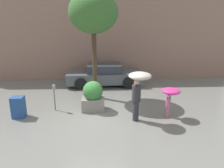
{
  "coord_description": "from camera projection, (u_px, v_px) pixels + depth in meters",
  "views": [
    {
      "loc": [
        0.32,
        -8.18,
        3.97
      ],
      "look_at": [
        0.77,
        1.6,
        1.05
      ],
      "focal_mm": 35.0,
      "sensor_mm": 36.0,
      "label": 1
    }
  ],
  "objects": [
    {
      "name": "newspaper_box",
      "position": [
        18.0,
        107.0,
        9.09
      ],
      "size": [
        0.5,
        0.44,
        0.9
      ],
      "color": "navy",
      "rests_on": "ground"
    },
    {
      "name": "ground_plane",
      "position": [
        95.0,
        120.0,
        8.95
      ],
      "size": [
        40.0,
        40.0,
        0.0
      ],
      "primitive_type": "plane",
      "color": "slate"
    },
    {
      "name": "planter_box",
      "position": [
        93.0,
        96.0,
        9.75
      ],
      "size": [
        1.0,
        0.89,
        1.35
      ],
      "color": "gray",
      "rests_on": "ground"
    },
    {
      "name": "person_child",
      "position": [
        171.0,
        93.0,
        8.89
      ],
      "size": [
        0.74,
        0.74,
        1.28
      ],
      "rotation": [
        0.0,
        0.0,
        -0.79
      ],
      "color": "#B76684",
      "rests_on": "ground"
    },
    {
      "name": "street_tree",
      "position": [
        93.0,
        13.0,
        10.32
      ],
      "size": [
        2.37,
        2.37,
        5.29
      ],
      "color": "#423323",
      "rests_on": "ground"
    },
    {
      "name": "parked_car_near",
      "position": [
        104.0,
        75.0,
        13.55
      ],
      "size": [
        4.6,
        2.04,
        1.31
      ],
      "rotation": [
        0.0,
        0.0,
        1.6
      ],
      "color": "#4C5156",
      "rests_on": "ground"
    },
    {
      "name": "person_adult",
      "position": [
        138.0,
        85.0,
        8.41
      ],
      "size": [
        0.87,
        0.87,
        2.05
      ],
      "rotation": [
        0.0,
        0.0,
        -0.89
      ],
      "color": "#2D2D33",
      "rests_on": "ground"
    },
    {
      "name": "parking_meter",
      "position": [
        54.0,
        92.0,
        9.66
      ],
      "size": [
        0.14,
        0.14,
        1.2
      ],
      "color": "#595B60",
      "rests_on": "ground"
    },
    {
      "name": "building_facade",
      "position": [
        97.0,
        34.0,
        14.32
      ],
      "size": [
        18.0,
        0.3,
        6.0
      ],
      "color": "#8C6B5B",
      "rests_on": "ground"
    }
  ]
}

